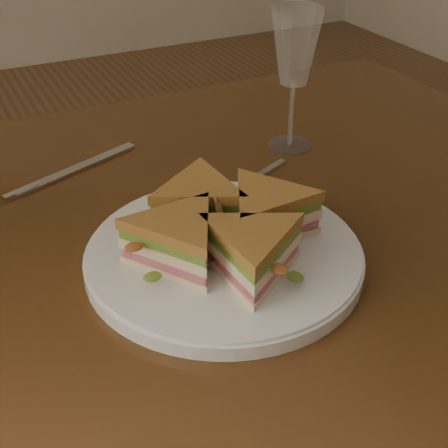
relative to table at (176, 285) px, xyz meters
name	(u,v)px	position (x,y,z in m)	size (l,w,h in m)	color
table	(176,285)	(0.00, 0.00, 0.00)	(1.20, 0.80, 0.75)	#321B0B
plate	(224,256)	(0.02, -0.10, 0.11)	(0.30, 0.30, 0.02)	white
sandwich_wedges	(224,228)	(0.02, -0.10, 0.14)	(0.24, 0.24, 0.06)	#F9DFB8
crisps_mound	(224,231)	(0.02, -0.10, 0.14)	(0.09, 0.09, 0.05)	#CE581A
spoon	(221,197)	(0.08, 0.02, 0.10)	(0.17, 0.08, 0.01)	silver
knife	(69,172)	(-0.08, 0.18, 0.10)	(0.20, 0.09, 0.00)	silver
wine_glass	(295,50)	(0.24, 0.12, 0.24)	(0.07, 0.07, 0.20)	white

